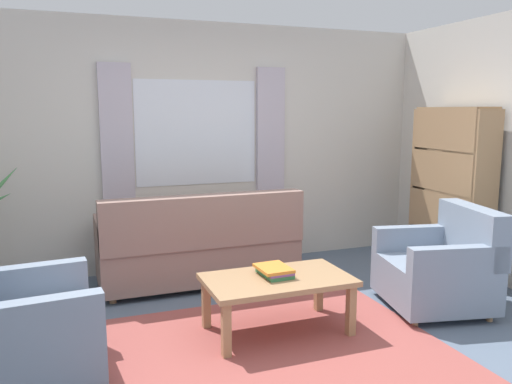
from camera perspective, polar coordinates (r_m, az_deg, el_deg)
name	(u,v)px	position (r m, az deg, el deg)	size (l,w,h in m)	color
ground_plane	(277,351)	(3.80, 2.37, -17.32)	(6.24, 6.24, 0.00)	slate
wall_back	(196,147)	(5.56, -6.73, 5.04)	(5.32, 0.12, 2.60)	silver
window_with_curtains	(197,133)	(5.47, -6.55, 6.55)	(1.98, 0.07, 1.40)	white
area_rug	(277,351)	(3.79, 2.37, -17.24)	(2.37, 1.96, 0.01)	#9E4C47
couch	(199,247)	(5.04, -6.35, -6.13)	(1.90, 0.82, 0.92)	gray
armchair_left	(19,327)	(3.61, -24.93, -13.48)	(0.89, 0.91, 0.88)	gray
armchair_right	(441,268)	(4.70, 19.92, -7.93)	(0.98, 0.99, 0.88)	gray
coffee_table	(277,284)	(3.94, 2.40, -10.25)	(1.10, 0.64, 0.44)	#A87F56
book_stack_on_table	(274,271)	(3.95, 2.04, -8.75)	(0.24, 0.33, 0.07)	#387F4C
bookshelf	(450,199)	(5.61, 20.80, -0.77)	(0.30, 0.94, 1.72)	#A87F56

